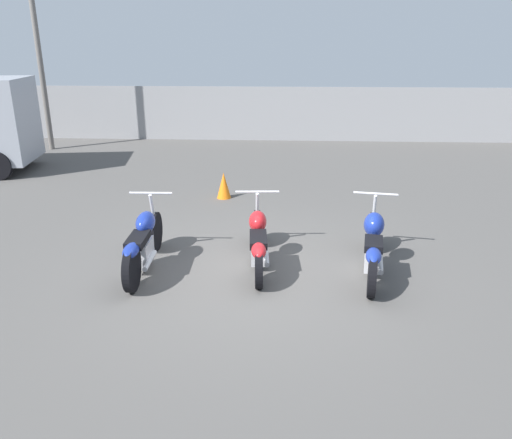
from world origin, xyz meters
name	(u,v)px	position (x,y,z in m)	size (l,w,h in m)	color
ground_plane	(254,274)	(0.00, 0.00, 0.00)	(60.00, 60.00, 0.00)	#514F4C
fence_back	(272,114)	(0.00, 10.22, 0.87)	(40.00, 0.04, 1.74)	gray
motorcycle_slot_0	(143,242)	(-1.59, 0.07, 0.42)	(0.65, 2.00, 0.98)	black
motorcycle_slot_1	(258,240)	(0.04, 0.31, 0.39)	(0.68, 2.09, 0.93)	black
motorcycle_slot_2	(373,245)	(1.67, 0.18, 0.41)	(0.70, 2.17, 0.97)	black
traffic_cone_near	(224,185)	(-0.85, 3.63, 0.27)	(0.29, 0.29, 0.55)	orange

